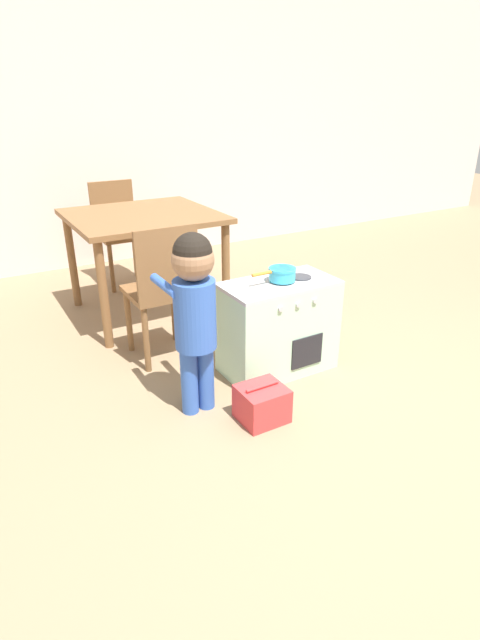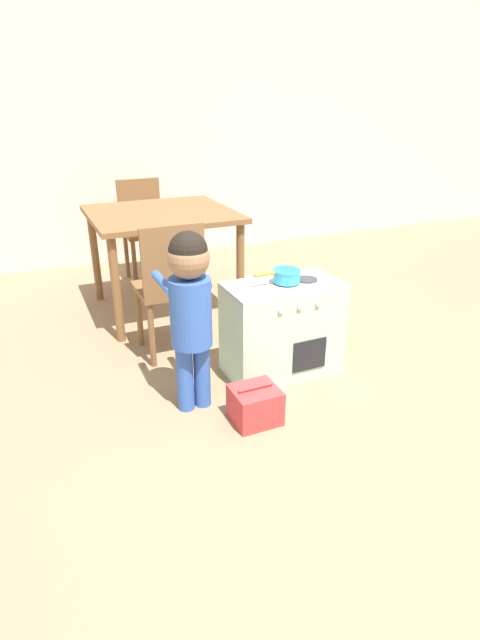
# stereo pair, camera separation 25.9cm
# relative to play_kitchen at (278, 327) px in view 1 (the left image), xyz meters

# --- Properties ---
(ground_plane) EXTENTS (16.00, 16.00, 0.00)m
(ground_plane) POSITION_rel_play_kitchen_xyz_m (0.11, -0.86, -0.27)
(ground_plane) COLOR #8E7556
(wall_back) EXTENTS (10.00, 0.06, 2.60)m
(wall_back) POSITION_rel_play_kitchen_xyz_m (0.11, 2.57, 1.03)
(wall_back) COLOR beige
(wall_back) RESTS_ON ground_plane
(play_kitchen) EXTENTS (0.64, 0.36, 0.55)m
(play_kitchen) POSITION_rel_play_kitchen_xyz_m (0.00, 0.00, 0.00)
(play_kitchen) COLOR #B2DBB7
(play_kitchen) RESTS_ON ground_plane
(toy_pot) EXTENTS (0.27, 0.15, 0.07)m
(toy_pot) POSITION_rel_play_kitchen_xyz_m (0.01, 0.00, 0.32)
(toy_pot) COLOR #38B2D6
(toy_pot) RESTS_ON play_kitchen
(child_figure) EXTENTS (0.22, 0.37, 0.92)m
(child_figure) POSITION_rel_play_kitchen_xyz_m (-0.58, -0.14, 0.32)
(child_figure) COLOR #335BB7
(child_figure) RESTS_ON ground_plane
(toy_basket) EXTENTS (0.22, 0.21, 0.20)m
(toy_basket) POSITION_rel_play_kitchen_xyz_m (-0.35, -0.38, -0.18)
(toy_basket) COLOR #D13838
(toy_basket) RESTS_ON ground_plane
(dining_table) EXTENTS (0.97, 0.93, 0.73)m
(dining_table) POSITION_rel_play_kitchen_xyz_m (-0.34, 1.17, 0.37)
(dining_table) COLOR brown
(dining_table) RESTS_ON ground_plane
(dining_chair_near) EXTENTS (0.36, 0.36, 0.83)m
(dining_chair_near) POSITION_rel_play_kitchen_xyz_m (-0.51, 0.44, 0.18)
(dining_chair_near) COLOR brown
(dining_chair_near) RESTS_ON ground_plane
(dining_chair_far) EXTENTS (0.36, 0.36, 0.83)m
(dining_chair_far) POSITION_rel_play_kitchen_xyz_m (-0.30, 1.92, 0.18)
(dining_chair_far) COLOR brown
(dining_chair_far) RESTS_ON ground_plane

